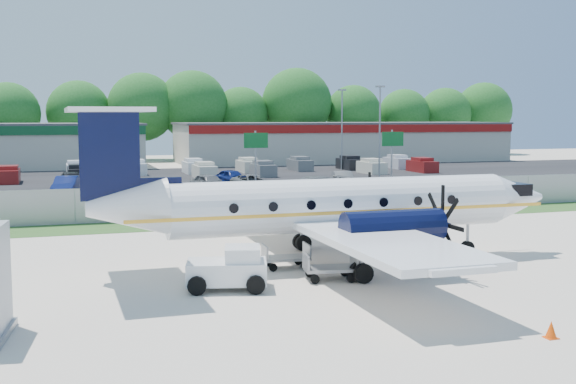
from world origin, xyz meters
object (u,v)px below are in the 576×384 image
object	(u,v)px
aircraft	(331,205)
pushback_tug	(230,269)
baggage_cart_far	(286,257)
baggage_cart_near	(330,268)

from	to	relation	value
aircraft	pushback_tug	bearing A→B (deg)	-150.14
baggage_cart_far	pushback_tug	bearing A→B (deg)	-137.25
aircraft	baggage_cart_near	distance (m)	3.46
aircraft	baggage_cart_far	size ratio (longest dim) A/B	10.69
baggage_cart_near	baggage_cart_far	size ratio (longest dim) A/B	1.09
aircraft	baggage_cart_near	world-z (taller)	aircraft
aircraft	pushback_tug	distance (m)	5.90
baggage_cart_near	baggage_cart_far	distance (m)	2.67
pushback_tug	aircraft	bearing A→B (deg)	29.86
aircraft	pushback_tug	world-z (taller)	aircraft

